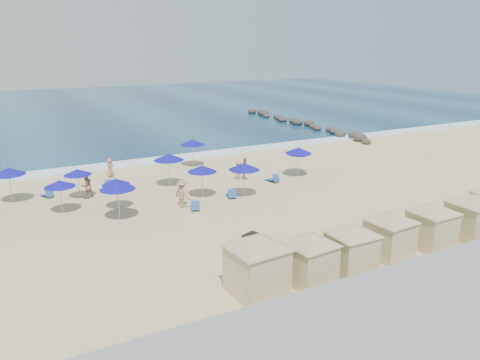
% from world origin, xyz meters
% --- Properties ---
extents(ground, '(160.00, 160.00, 0.00)m').
position_xyz_m(ground, '(0.00, 0.00, 0.00)').
color(ground, '#D4B987').
rests_on(ground, ground).
extents(ocean, '(160.00, 80.00, 0.06)m').
position_xyz_m(ocean, '(0.00, 55.00, 0.03)').
color(ocean, '#0E2D4E').
rests_on(ocean, ground).
extents(surf_line, '(160.00, 2.50, 0.08)m').
position_xyz_m(surf_line, '(0.00, 15.50, 0.04)').
color(surf_line, white).
rests_on(surf_line, ground).
extents(seawall, '(160.00, 6.10, 1.22)m').
position_xyz_m(seawall, '(0.00, -13.50, 0.65)').
color(seawall, gray).
rests_on(seawall, ground).
extents(rock_jetty, '(2.56, 26.66, 0.96)m').
position_xyz_m(rock_jetty, '(24.01, 24.90, 0.36)').
color(rock_jetty, '#2E2826').
rests_on(rock_jetty, ground).
extents(trash_bin, '(1.15, 1.15, 0.88)m').
position_xyz_m(trash_bin, '(-0.67, -5.73, 0.44)').
color(trash_bin, black).
rests_on(trash_bin, ground).
extents(cabana_0, '(4.72, 4.72, 2.97)m').
position_xyz_m(cabana_0, '(-2.67, -9.56, 1.70)').
color(cabana_0, beige).
rests_on(cabana_0, ground).
extents(cabana_1, '(4.15, 4.15, 2.61)m').
position_xyz_m(cabana_1, '(-0.10, -9.87, 1.50)').
color(cabana_1, beige).
rests_on(cabana_1, ground).
extents(cabana_2, '(4.15, 4.15, 2.60)m').
position_xyz_m(cabana_2, '(2.29, -9.88, 1.49)').
color(cabana_2, beige).
rests_on(cabana_2, ground).
extents(cabana_3, '(4.21, 4.21, 2.65)m').
position_xyz_m(cabana_3, '(5.06, -9.56, 1.52)').
color(cabana_3, beige).
rests_on(cabana_3, ground).
extents(cabana_4, '(4.33, 4.33, 2.72)m').
position_xyz_m(cabana_4, '(7.89, -9.74, 1.56)').
color(cabana_4, beige).
rests_on(cabana_4, ground).
extents(cabana_5, '(4.56, 4.56, 2.86)m').
position_xyz_m(cabana_5, '(10.75, -9.94, 1.64)').
color(cabana_5, beige).
rests_on(cabana_5, ground).
extents(umbrella_1, '(1.98, 1.98, 2.26)m').
position_xyz_m(umbrella_1, '(-8.66, 4.99, 1.96)').
color(umbrella_1, '#A5A8AD').
rests_on(umbrella_1, ground).
extents(umbrella_2, '(2.23, 2.23, 2.53)m').
position_xyz_m(umbrella_2, '(-11.38, 8.76, 2.20)').
color(umbrella_2, '#A5A8AD').
rests_on(umbrella_2, ground).
extents(umbrella_3, '(2.22, 2.22, 2.53)m').
position_xyz_m(umbrella_3, '(-5.72, 2.08, 2.19)').
color(umbrella_3, '#A5A8AD').
rests_on(umbrella_3, ground).
extents(umbrella_4, '(1.94, 1.94, 2.21)m').
position_xyz_m(umbrella_4, '(-7.17, 7.48, 1.91)').
color(umbrella_4, '#A5A8AD').
rests_on(umbrella_4, ground).
extents(umbrella_5, '(1.87, 1.87, 2.13)m').
position_xyz_m(umbrella_5, '(-5.35, 4.09, 1.85)').
color(umbrella_5, '#A5A8AD').
rests_on(umbrella_5, ground).
extents(umbrella_6, '(2.10, 2.10, 2.39)m').
position_xyz_m(umbrella_6, '(0.57, 3.70, 2.07)').
color(umbrella_6, '#A5A8AD').
rests_on(umbrella_6, ground).
extents(umbrella_7, '(2.30, 2.30, 2.62)m').
position_xyz_m(umbrella_7, '(-0.58, 7.31, 2.27)').
color(umbrella_7, '#A5A8AD').
rests_on(umbrella_7, ground).
extents(umbrella_8, '(2.23, 2.23, 2.53)m').
position_xyz_m(umbrella_8, '(3.22, 2.45, 2.20)').
color(umbrella_8, '#A5A8AD').
rests_on(umbrella_8, ground).
extents(umbrella_9, '(2.21, 2.21, 2.51)m').
position_xyz_m(umbrella_9, '(3.27, 11.97, 2.18)').
color(umbrella_9, '#A5A8AD').
rests_on(umbrella_9, ground).
extents(umbrella_10, '(1.85, 1.85, 2.10)m').
position_xyz_m(umbrella_10, '(10.06, 5.66, 1.82)').
color(umbrella_10, '#A5A8AD').
rests_on(umbrella_10, ground).
extents(umbrella_11, '(2.20, 2.20, 2.50)m').
position_xyz_m(umbrella_11, '(9.58, 4.97, 2.17)').
color(umbrella_11, '#A5A8AD').
rests_on(umbrella_11, ground).
extents(beach_chair_1, '(0.91, 1.28, 0.64)m').
position_xyz_m(beach_chair_1, '(-9.13, 8.79, 0.22)').
color(beach_chair_1, '#264B8D').
rests_on(beach_chair_1, ground).
extents(beach_chair_2, '(0.60, 1.32, 0.72)m').
position_xyz_m(beach_chair_2, '(-4.81, 9.08, 0.25)').
color(beach_chair_2, '#264B8D').
rests_on(beach_chair_2, ground).
extents(beach_chair_3, '(0.99, 1.42, 0.72)m').
position_xyz_m(beach_chair_3, '(-0.92, 1.52, 0.25)').
color(beach_chair_3, '#264B8D').
rests_on(beach_chair_3, ground).
extents(beach_chair_4, '(0.92, 1.41, 0.72)m').
position_xyz_m(beach_chair_4, '(2.31, 2.65, 0.25)').
color(beach_chair_4, '#264B8D').
rests_on(beach_chair_4, ground).
extents(beach_chair_5, '(0.82, 1.37, 0.71)m').
position_xyz_m(beach_chair_5, '(6.94, 4.55, 0.24)').
color(beach_chair_5, '#264B8D').
rests_on(beach_chair_5, ground).
extents(beachgoer_1, '(1.12, 1.05, 1.83)m').
position_xyz_m(beachgoer_1, '(-6.69, 7.26, 0.92)').
color(beachgoer_1, '#A7785D').
rests_on(beachgoer_1, ground).
extents(beachgoer_2, '(0.95, 1.08, 1.75)m').
position_xyz_m(beachgoer_2, '(5.36, 6.30, 0.88)').
color(beachgoer_2, '#A7785D').
rests_on(beachgoer_2, ground).
extents(beachgoer_3, '(1.17, 0.95, 1.58)m').
position_xyz_m(beachgoer_3, '(4.81, 6.34, 0.79)').
color(beachgoer_3, '#A7785D').
rests_on(beachgoer_3, ground).
extents(beachgoer_4, '(0.72, 0.89, 1.58)m').
position_xyz_m(beachgoer_4, '(-3.97, 11.98, 0.79)').
color(beachgoer_4, '#A7785D').
rests_on(beachgoer_4, ground).
extents(beachgoer_5, '(1.13, 1.40, 1.90)m').
position_xyz_m(beachgoer_5, '(-1.51, 2.30, 0.95)').
color(beachgoer_5, '#A7785D').
rests_on(beachgoer_5, ground).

